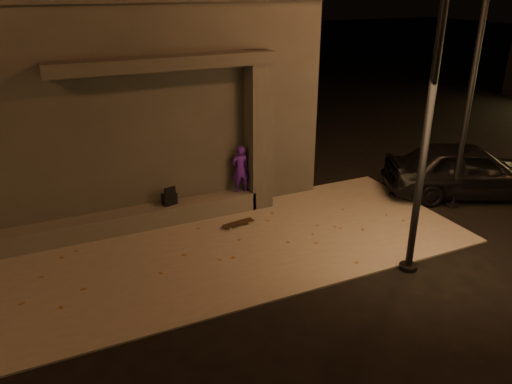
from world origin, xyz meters
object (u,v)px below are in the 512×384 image
column (259,138)px  skateboard (238,223)px  car_a (467,170)px  backpack (169,198)px  street_lamp_0 (435,69)px  skateboarder (240,169)px

column → skateboard: 2.18m
column → skateboard: size_ratio=4.53×
column → car_a: 5.74m
backpack → street_lamp_0: size_ratio=0.07×
skateboarder → car_a: skateboarder is taller
column → skateboard: (-0.96, -0.92, -1.73)m
column → skateboarder: 0.90m
skateboarder → column: bearing=-175.1°
skateboarder → street_lamp_0: bearing=120.1°
skateboarder → car_a: bearing=168.4°
skateboarder → backpack: 1.89m
skateboard → street_lamp_0: bearing=-61.1°
column → skateboard: column is taller
skateboarder → street_lamp_0: size_ratio=0.17×
column → street_lamp_0: size_ratio=0.51×
skateboarder → car_a: (5.86, -1.73, -0.36)m
column → street_lamp_0: (1.43, -4.09, 2.15)m
backpack → street_lamp_0: (3.77, -4.09, 3.34)m
skateboarder → street_lamp_0: 5.37m
street_lamp_0 → skateboarder: bearing=115.3°
skateboarder → backpack: (-1.84, -0.00, -0.44)m
skateboard → skateboarder: bearing=55.4°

